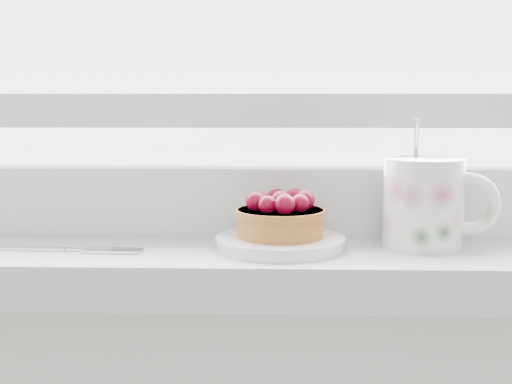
{
  "coord_description": "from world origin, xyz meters",
  "views": [
    {
      "loc": [
        0.01,
        1.21,
        1.08
      ],
      "look_at": [
        -0.02,
        1.88,
        0.99
      ],
      "focal_mm": 50.0,
      "sensor_mm": 36.0,
      "label": 1
    }
  ],
  "objects_px": {
    "raspberry_tart": "(281,217)",
    "floral_mug": "(427,201)",
    "saucer": "(280,243)",
    "fork": "(51,249)"
  },
  "relations": [
    {
      "from": "saucer",
      "to": "fork",
      "type": "height_order",
      "value": "saucer"
    },
    {
      "from": "raspberry_tart",
      "to": "fork",
      "type": "distance_m",
      "value": 0.22
    },
    {
      "from": "floral_mug",
      "to": "fork",
      "type": "distance_m",
      "value": 0.36
    },
    {
      "from": "raspberry_tart",
      "to": "floral_mug",
      "type": "relative_size",
      "value": 0.69
    },
    {
      "from": "raspberry_tart",
      "to": "floral_mug",
      "type": "xyz_separation_m",
      "value": [
        0.14,
        0.01,
        0.01
      ]
    },
    {
      "from": "raspberry_tart",
      "to": "fork",
      "type": "xyz_separation_m",
      "value": [
        -0.22,
        -0.01,
        -0.03
      ]
    },
    {
      "from": "saucer",
      "to": "raspberry_tart",
      "type": "relative_size",
      "value": 1.45
    },
    {
      "from": "saucer",
      "to": "fork",
      "type": "distance_m",
      "value": 0.22
    },
    {
      "from": "floral_mug",
      "to": "saucer",
      "type": "bearing_deg",
      "value": -174.95
    },
    {
      "from": "saucer",
      "to": "raspberry_tart",
      "type": "xyz_separation_m",
      "value": [
        0.0,
        0.0,
        0.03
      ]
    }
  ]
}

